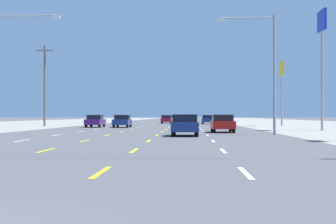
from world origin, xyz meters
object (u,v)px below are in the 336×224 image
(sedan_center_turn_farthest, at_px, (169,118))
(streetlight_right_row_0, at_px, (268,64))
(sedan_far_left_midfar, at_px, (95,121))
(sedan_far_right_far, at_px, (207,119))
(pole_sign_right_row_1, at_px, (322,38))
(sedan_far_right_near, at_px, (223,123))
(sedan_inner_left_mid, at_px, (122,121))
(pole_sign_right_row_2, at_px, (282,76))
(sedan_center_turn_farther, at_px, (166,119))
(sedan_inner_right_nearest, at_px, (185,125))
(streetlight_left_row_0, at_px, (5,62))

(sedan_center_turn_farthest, xyz_separation_m, streetlight_right_row_0, (9.74, -70.54, 4.36))
(sedan_far_left_midfar, bearing_deg, streetlight_right_row_0, -52.79)
(sedan_far_left_midfar, bearing_deg, sedan_far_right_far, 59.37)
(pole_sign_right_row_1, xyz_separation_m, streetlight_right_row_0, (-6.58, -10.19, -3.46))
(sedan_far_right_near, bearing_deg, pole_sign_right_row_1, 29.14)
(sedan_inner_left_mid, relative_size, sedan_center_turn_farthest, 1.00)
(sedan_far_left_midfar, bearing_deg, sedan_center_turn_farthest, 81.93)
(pole_sign_right_row_1, xyz_separation_m, pole_sign_right_row_2, (0.19, 20.64, -1.90))
(sedan_center_turn_farther, bearing_deg, sedan_center_turn_farthest, 90.82)
(sedan_far_right_far, relative_size, sedan_center_turn_farthest, 1.00)
(sedan_inner_right_nearest, height_order, pole_sign_right_row_2, pole_sign_right_row_2)
(sedan_inner_left_mid, xyz_separation_m, sedan_far_right_far, (10.82, 24.35, 0.00))
(sedan_center_turn_farther, xyz_separation_m, pole_sign_right_row_1, (16.02, -39.98, 7.82))
(sedan_far_right_near, distance_m, streetlight_right_row_0, 7.17)
(sedan_inner_left_mid, relative_size, streetlight_right_row_0, 0.52)
(sedan_far_right_near, distance_m, sedan_far_left_midfar, 21.85)
(sedan_far_right_near, relative_size, sedan_inner_left_mid, 1.00)
(streetlight_right_row_0, bearing_deg, sedan_center_turn_farthest, 97.86)
(pole_sign_right_row_2, bearing_deg, sedan_center_turn_farther, 129.99)
(sedan_far_right_far, bearing_deg, sedan_far_left_midfar, -120.63)
(sedan_far_right_near, xyz_separation_m, pole_sign_right_row_2, (9.71, 25.95, 5.92))
(sedan_inner_right_nearest, bearing_deg, sedan_center_turn_farther, 93.77)
(pole_sign_right_row_2, bearing_deg, sedan_inner_left_mid, -154.81)
(sedan_inner_right_nearest, distance_m, streetlight_right_row_0, 7.76)
(sedan_inner_right_nearest, distance_m, pole_sign_right_row_1, 19.38)
(sedan_far_left_midfar, relative_size, streetlight_left_row_0, 0.50)
(sedan_center_turn_farther, distance_m, pole_sign_right_row_1, 43.78)
(sedan_inner_left_mid, xyz_separation_m, sedan_far_left_midfar, (-3.27, 0.55, 0.00))
(sedan_inner_right_nearest, xyz_separation_m, pole_sign_right_row_2, (12.76, 33.15, 5.92))
(streetlight_right_row_0, bearing_deg, sedan_inner_left_mid, 122.04)
(sedan_inner_left_mid, relative_size, sedan_far_right_far, 1.00)
(pole_sign_right_row_2, bearing_deg, sedan_center_turn_farthest, 112.58)
(sedan_far_right_far, bearing_deg, sedan_center_turn_farther, 147.14)
(sedan_far_right_near, xyz_separation_m, streetlight_left_row_0, (-16.35, -4.88, 4.57))
(sedan_far_right_near, bearing_deg, sedan_center_turn_farthest, 95.92)
(pole_sign_right_row_2, relative_size, streetlight_right_row_0, 0.98)
(sedan_far_right_near, height_order, sedan_far_right_far, same)
(sedan_inner_right_nearest, relative_size, pole_sign_right_row_2, 0.52)
(sedan_center_turn_farthest, height_order, streetlight_left_row_0, streetlight_left_row_0)
(sedan_far_right_near, height_order, pole_sign_right_row_1, pole_sign_right_row_1)
(sedan_far_left_midfar, distance_m, sedan_far_right_far, 27.66)
(sedan_inner_right_nearest, bearing_deg, pole_sign_right_row_2, 68.95)
(pole_sign_right_row_1, relative_size, streetlight_left_row_0, 1.23)
(sedan_center_turn_farther, distance_m, streetlight_left_row_0, 51.33)
(pole_sign_right_row_2, relative_size, streetlight_left_row_0, 0.95)
(sedan_center_turn_farther, height_order, streetlight_right_row_0, streetlight_right_row_0)
(sedan_center_turn_farther, distance_m, streetlight_right_row_0, 51.23)
(streetlight_left_row_0, bearing_deg, pole_sign_right_row_1, 21.49)
(sedan_inner_left_mid, bearing_deg, sedan_far_left_midfar, 170.49)
(sedan_far_right_far, height_order, pole_sign_right_row_1, pole_sign_right_row_1)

